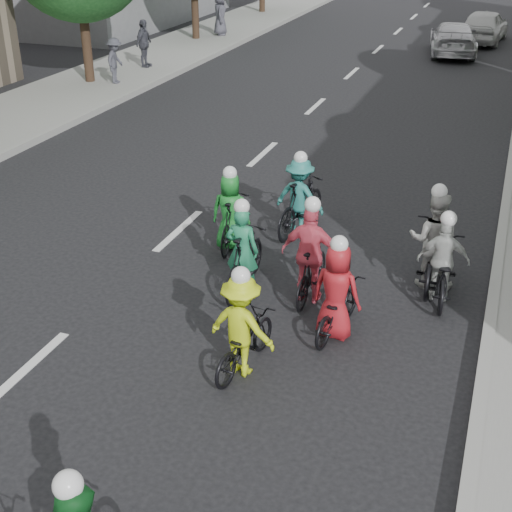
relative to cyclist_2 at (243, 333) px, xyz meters
The scene contains 17 objects.
ground 3.13m from the cyclist_2, 159.19° to the right, with size 120.00×120.00×0.00m, color black.
sidewalk_left 14.06m from the cyclist_2, 140.66° to the left, with size 4.00×80.00×0.15m, color gray.
curb_left 12.62m from the cyclist_2, 135.03° to the left, with size 0.18×80.00×0.18m, color #999993.
curb_right 9.47m from the cyclist_2, 70.35° to the left, with size 0.18×80.00×0.18m, color #999993.
cyclist_2 is the anchor object (origin of this frame).
cyclist_3 2.26m from the cyclist_2, 81.58° to the left, with size 0.99×1.57×1.82m.
cyclist_4 1.67m from the cyclist_2, 53.89° to the left, with size 0.80×1.61×1.66m.
cyclist_5 2.28m from the cyclist_2, 110.49° to the left, with size 0.56×1.79×1.68m.
cyclist_6 4.03m from the cyclist_2, 58.53° to the left, with size 0.85×1.94×1.84m.
cyclist_7 4.70m from the cyclist_2, 97.23° to the left, with size 1.08×1.91×1.69m.
cyclist_8 3.81m from the cyclist_2, 52.22° to the left, with size 0.87×1.83×1.57m.
cyclist_9 3.94m from the cyclist_2, 113.91° to the left, with size 0.77×1.70×1.63m.
follow_car_lead 23.88m from the cyclist_2, 89.40° to the left, with size 1.84×4.53×1.31m, color #BBBABF.
follow_car_trail 27.19m from the cyclist_2, 87.36° to the left, with size 1.72×4.28×1.46m, color silver.
spectator_0 17.22m from the cyclist_2, 125.70° to the left, with size 0.98×0.57×1.52m, color #454651.
spectator_1 19.63m from the cyclist_2, 121.86° to the left, with size 1.01×0.42×1.73m, color #494A55.
spectator_2 26.23m from the cyclist_2, 113.25° to the left, with size 0.92×0.60×1.88m, color #4C4B57.
Camera 1 is at (5.86, -6.57, 5.94)m, focal length 50.00 mm.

